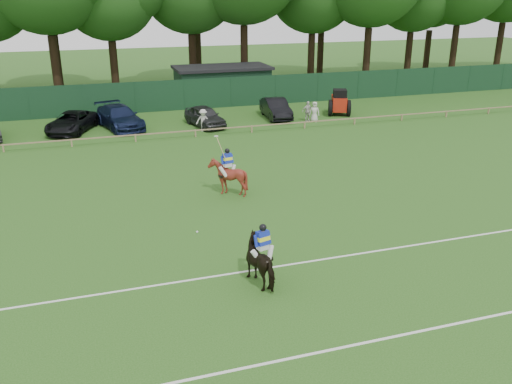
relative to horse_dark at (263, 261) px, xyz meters
name	(u,v)px	position (x,y,z in m)	size (l,w,h in m)	color
ground	(268,255)	(0.84, 1.90, -0.80)	(160.00, 160.00, 0.00)	#1E4C14
horse_dark	(263,261)	(0.00, 0.00, 0.00)	(0.86, 1.89, 1.60)	black
horse_chestnut	(228,177)	(1.09, 8.62, 0.09)	(1.44, 1.62, 1.78)	maroon
suv_black	(72,122)	(-6.11, 23.93, -0.11)	(2.30, 5.00, 1.39)	black
sedan_navy	(120,117)	(-2.81, 24.01, 0.00)	(2.24, 5.52, 1.60)	#131C3D
hatch_grey	(205,116)	(3.15, 22.71, -0.06)	(1.74, 4.32, 1.47)	#323234
estate_black	(276,108)	(8.97, 23.63, -0.04)	(1.60, 4.58, 1.51)	black
spectator_left	(203,120)	(2.71, 21.30, -0.02)	(1.01, 0.58, 1.56)	beige
spectator_mid	(307,111)	(10.90, 21.92, -0.04)	(0.89, 0.37, 1.53)	beige
spectator_right	(314,112)	(11.32, 21.58, -0.04)	(0.74, 0.48, 1.52)	beige
rider_dark	(263,242)	(0.00, -0.01, 0.72)	(0.93, 0.50, 1.41)	silver
rider_chestnut	(227,161)	(1.09, 8.60, 0.88)	(0.96, 0.53, 2.05)	silver
polo_ball	(197,232)	(-1.29, 4.64, -0.75)	(0.09, 0.09, 0.09)	silver
pitch_lines	(303,302)	(0.84, -1.60, -0.79)	(60.00, 5.10, 0.01)	silver
pitch_rail	(181,132)	(0.84, 19.90, -0.35)	(62.10, 0.10, 0.50)	#997F5B
perimeter_fence	(160,96)	(0.84, 28.90, 0.45)	(92.08, 0.08, 2.50)	#14351E
utility_shed	(222,83)	(6.84, 31.90, 0.74)	(8.40, 4.40, 3.04)	#14331E
tree_row	(169,93)	(2.84, 36.90, -0.80)	(96.00, 12.00, 21.00)	#26561C
tractor	(339,103)	(14.19, 23.27, 0.17)	(2.40, 2.85, 2.04)	#B52210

